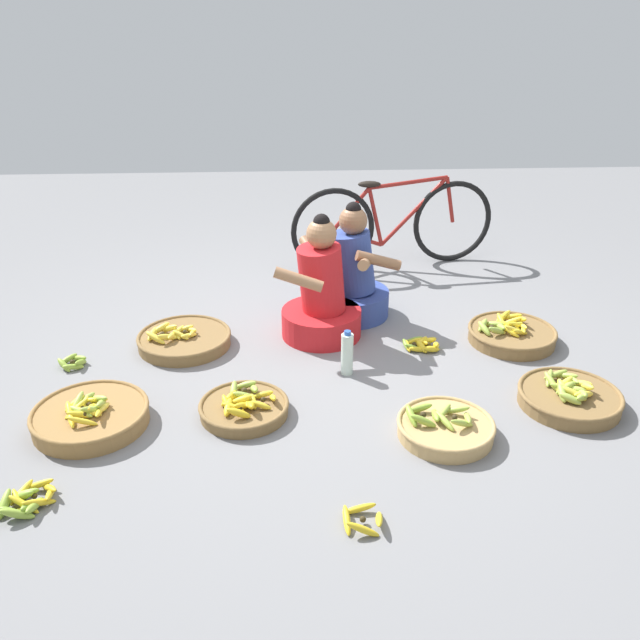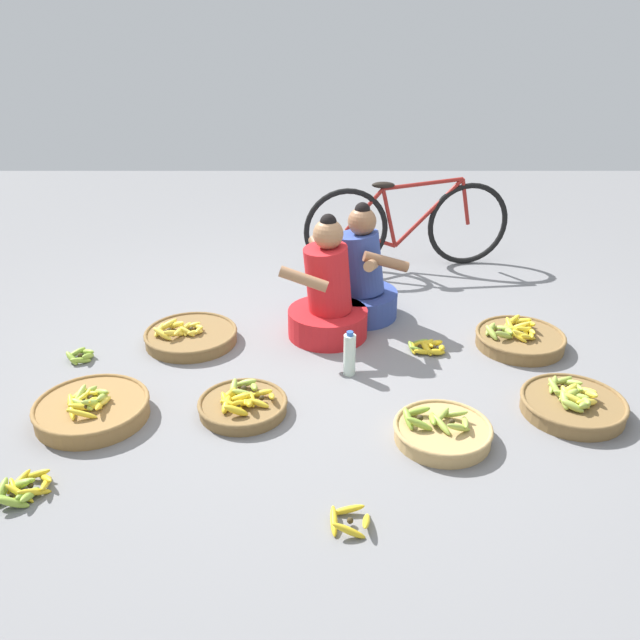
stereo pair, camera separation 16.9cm
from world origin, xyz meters
name	(u,v)px [view 2 (the right image)]	position (x,y,z in m)	size (l,w,h in m)	color
ground_plane	(320,357)	(0.00, 0.00, 0.00)	(10.00, 10.00, 0.00)	slate
vendor_woman_front	(326,298)	(0.04, 0.30, 0.27)	(0.64, 0.52, 0.82)	red
vendor_woman_behind	(358,281)	(0.26, 0.61, 0.26)	(0.67, 0.52, 0.81)	#334793
bicycle_leaning	(405,225)	(0.69, 1.54, 0.36)	(1.69, 0.33, 0.73)	black
banana_basket_mid_left	(570,403)	(1.33, -0.62, 0.05)	(0.55, 0.55, 0.16)	brown
banana_basket_back_center	(240,405)	(-0.43, -0.61, 0.05)	(0.48, 0.48, 0.14)	brown
banana_basket_near_vendor	(89,409)	(-1.21, -0.67, 0.06)	(0.60, 0.60, 0.17)	olive
banana_basket_back_right	(517,338)	(1.26, 0.14, 0.06)	(0.56, 0.56, 0.16)	brown
banana_basket_mid_right	(440,431)	(0.60, -0.86, 0.05)	(0.50, 0.50, 0.15)	tan
banana_basket_front_left	(188,336)	(-0.85, 0.19, 0.05)	(0.59, 0.59, 0.16)	brown
loose_bananas_back_left	(18,491)	(-1.34, -1.28, 0.03)	(0.24, 0.27, 0.10)	#8CAD38
loose_bananas_front_right	(78,356)	(-1.48, -0.04, 0.03)	(0.19, 0.19, 0.08)	#8CAD38
loose_bananas_front_center	(347,520)	(0.11, -1.47, 0.03)	(0.18, 0.18, 0.09)	gold
loose_bananas_near_bicycle	(424,347)	(0.66, 0.07, 0.03)	(0.24, 0.18, 0.08)	olive
water_bottle	(347,354)	(0.16, -0.21, 0.13)	(0.07, 0.07, 0.28)	silver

